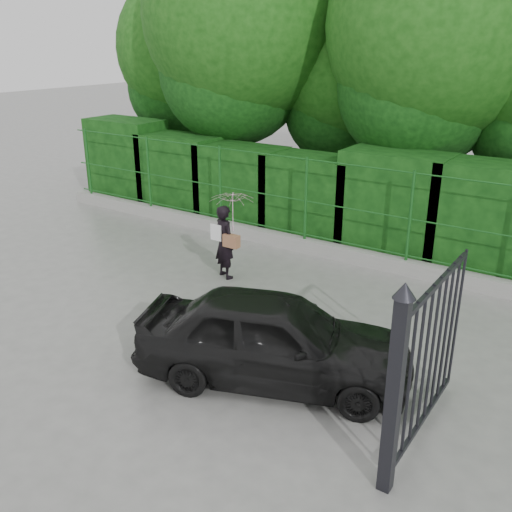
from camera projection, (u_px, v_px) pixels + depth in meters
The scene contains 8 objects.
ground at pixel (147, 327), 9.32m from camera, with size 80.00×80.00×0.00m, color gray.
kerb at pixel (289, 242), 12.75m from camera, with size 14.00×0.25×0.30m, color #9E9E99.
fence at pixel (299, 198), 12.26m from camera, with size 14.13×0.06×1.80m.
hedge at pixel (307, 193), 13.28m from camera, with size 14.20×1.20×2.29m.
trees at pixel (408, 28), 13.05m from camera, with size 17.10×6.15×8.08m.
gate at pixel (411, 370), 5.93m from camera, with size 0.22×2.33×2.36m.
woman at pixel (230, 222), 10.84m from camera, with size 0.88×0.86×1.72m.
car at pixel (274, 338), 7.69m from camera, with size 1.49×3.71×1.27m, color black.
Camera 1 is at (6.12, -5.86, 4.43)m, focal length 40.00 mm.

